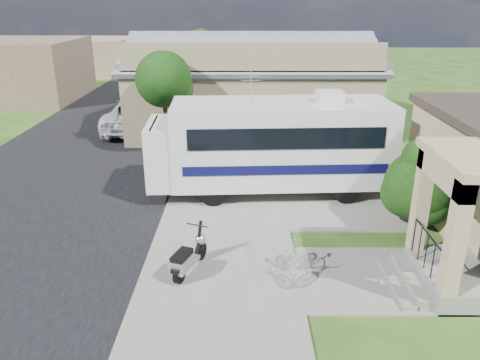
{
  "coord_description": "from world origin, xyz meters",
  "views": [
    {
      "loc": [
        -0.41,
        -11.06,
        6.54
      ],
      "look_at": [
        -0.5,
        2.5,
        1.3
      ],
      "focal_mm": 35.0,
      "sensor_mm": 36.0,
      "label": 1
    }
  ],
  "objects_px": {
    "motorhome": "(272,143)",
    "shrub": "(422,182)",
    "bicycle": "(294,261)",
    "van": "(151,91)",
    "scooter": "(188,257)",
    "pickup_truck": "(138,114)",
    "garden_hose": "(404,263)"
  },
  "relations": [
    {
      "from": "shrub",
      "to": "pickup_truck",
      "type": "distance_m",
      "value": 15.89
    },
    {
      "from": "pickup_truck",
      "to": "bicycle",
      "type": "bearing_deg",
      "value": 115.17
    },
    {
      "from": "shrub",
      "to": "pickup_truck",
      "type": "height_order",
      "value": "shrub"
    },
    {
      "from": "bicycle",
      "to": "pickup_truck",
      "type": "height_order",
      "value": "pickup_truck"
    },
    {
      "from": "motorhome",
      "to": "shrub",
      "type": "distance_m",
      "value": 5.13
    },
    {
      "from": "scooter",
      "to": "garden_hose",
      "type": "bearing_deg",
      "value": 25.24
    },
    {
      "from": "scooter",
      "to": "garden_hose",
      "type": "distance_m",
      "value": 5.64
    },
    {
      "from": "van",
      "to": "garden_hose",
      "type": "distance_m",
      "value": 22.83
    },
    {
      "from": "shrub",
      "to": "scooter",
      "type": "relative_size",
      "value": 1.74
    },
    {
      "from": "motorhome",
      "to": "scooter",
      "type": "distance_m",
      "value": 6.17
    },
    {
      "from": "shrub",
      "to": "van",
      "type": "distance_m",
      "value": 21.33
    },
    {
      "from": "van",
      "to": "shrub",
      "type": "bearing_deg",
      "value": -57.82
    },
    {
      "from": "bicycle",
      "to": "pickup_truck",
      "type": "relative_size",
      "value": 0.25
    },
    {
      "from": "motorhome",
      "to": "van",
      "type": "xyz_separation_m",
      "value": [
        -7.13,
        15.23,
        -0.99
      ]
    },
    {
      "from": "scooter",
      "to": "van",
      "type": "bearing_deg",
      "value": 123.78
    },
    {
      "from": "scooter",
      "to": "bicycle",
      "type": "bearing_deg",
      "value": 19.25
    },
    {
      "from": "shrub",
      "to": "van",
      "type": "bearing_deg",
      "value": 122.43
    },
    {
      "from": "bicycle",
      "to": "pickup_truck",
      "type": "xyz_separation_m",
      "value": [
        -6.89,
        14.35,
        0.39
      ]
    },
    {
      "from": "scooter",
      "to": "pickup_truck",
      "type": "bearing_deg",
      "value": 127.44
    },
    {
      "from": "motorhome",
      "to": "scooter",
      "type": "bearing_deg",
      "value": -116.53
    },
    {
      "from": "motorhome",
      "to": "bicycle",
      "type": "distance_m",
      "value": 5.78
    },
    {
      "from": "motorhome",
      "to": "bicycle",
      "type": "xyz_separation_m",
      "value": [
        0.26,
        -5.61,
        -1.38
      ]
    },
    {
      "from": "shrub",
      "to": "garden_hose",
      "type": "relative_size",
      "value": 6.23
    },
    {
      "from": "van",
      "to": "garden_hose",
      "type": "relative_size",
      "value": 12.92
    },
    {
      "from": "scooter",
      "to": "bicycle",
      "type": "height_order",
      "value": "scooter"
    },
    {
      "from": "motorhome",
      "to": "van",
      "type": "distance_m",
      "value": 16.84
    },
    {
      "from": "pickup_truck",
      "to": "van",
      "type": "relative_size",
      "value": 1.04
    },
    {
      "from": "scooter",
      "to": "van",
      "type": "relative_size",
      "value": 0.28
    },
    {
      "from": "shrub",
      "to": "pickup_truck",
      "type": "relative_size",
      "value": 0.46
    },
    {
      "from": "pickup_truck",
      "to": "garden_hose",
      "type": "distance_m",
      "value": 17.01
    },
    {
      "from": "motorhome",
      "to": "shrub",
      "type": "height_order",
      "value": "motorhome"
    },
    {
      "from": "bicycle",
      "to": "scooter",
      "type": "bearing_deg",
      "value": -175.87
    }
  ]
}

